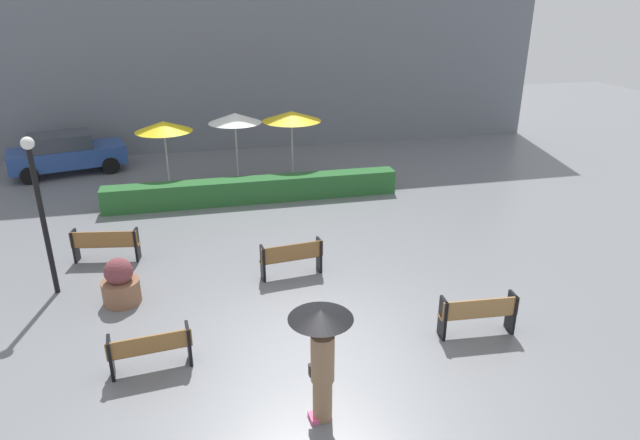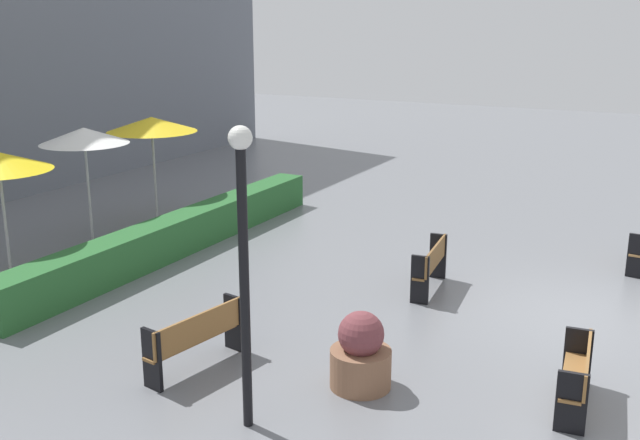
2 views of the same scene
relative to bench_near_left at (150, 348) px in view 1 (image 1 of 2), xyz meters
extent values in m
plane|color=slate|center=(3.10, 0.28, -0.47)|extent=(60.00, 60.00, 0.00)
cube|color=olive|center=(-0.01, 0.05, -0.04)|extent=(1.53, 0.42, 0.04)
cube|color=olive|center=(0.01, -0.10, 0.15)|extent=(1.50, 0.19, 0.35)
cube|color=black|center=(-0.69, -0.04, -0.07)|extent=(0.10, 0.37, 0.80)
cube|color=black|center=(0.69, 0.11, -0.07)|extent=(0.10, 0.37, 0.80)
cube|color=brown|center=(3.20, 3.14, -0.02)|extent=(1.59, 0.39, 0.04)
cube|color=brown|center=(3.21, 3.01, 0.21)|extent=(1.57, 0.21, 0.41)
cube|color=black|center=(2.48, 3.05, -0.03)|extent=(0.09, 0.33, 0.89)
cube|color=black|center=(3.92, 3.20, -0.03)|extent=(0.09, 0.33, 0.89)
cube|color=#9E7242|center=(6.44, -0.24, -0.03)|extent=(1.61, 0.37, 0.04)
cube|color=#9E7242|center=(6.43, -0.39, 0.20)|extent=(1.60, 0.16, 0.41)
cube|color=black|center=(5.70, -0.21, -0.04)|extent=(0.09, 0.35, 0.87)
cube|color=black|center=(7.17, -0.31, -0.04)|extent=(0.09, 0.35, 0.87)
cube|color=olive|center=(-1.37, 5.06, -0.05)|extent=(1.72, 0.52, 0.04)
cube|color=olive|center=(-1.39, 4.92, 0.18)|extent=(1.69, 0.32, 0.42)
cube|color=black|center=(-2.15, 5.17, -0.04)|extent=(0.12, 0.34, 0.87)
cube|color=black|center=(-0.59, 4.90, -0.04)|extent=(0.12, 0.34, 0.87)
cylinder|color=#8C6B4C|center=(2.80, -1.94, -0.09)|extent=(0.32, 0.32, 0.77)
cube|color=#F2598C|center=(2.74, -1.95, -0.43)|extent=(0.34, 0.29, 0.08)
cylinder|color=#8C6B4C|center=(2.80, -1.94, 0.71)|extent=(0.38, 0.38, 0.83)
sphere|color=tan|center=(2.80, -1.94, 1.23)|extent=(0.21, 0.21, 0.21)
cube|color=black|center=(2.76, -1.72, 0.35)|extent=(0.29, 0.12, 0.22)
cylinder|color=black|center=(2.79, -1.84, 1.01)|extent=(0.02, 0.02, 0.90)
cone|color=black|center=(2.79, -1.84, 1.46)|extent=(1.03, 1.03, 0.16)
cylinder|color=brown|center=(-0.79, 2.70, -0.20)|extent=(0.84, 0.84, 0.54)
sphere|color=brown|center=(-0.79, 2.70, 0.30)|extent=(0.63, 0.63, 0.63)
cylinder|color=black|center=(-2.33, 3.53, 1.26)|extent=(0.12, 0.12, 3.47)
sphere|color=white|center=(-2.33, 3.53, 3.11)|extent=(0.28, 0.28, 0.28)
cylinder|color=silver|center=(0.11, 10.56, 0.68)|extent=(0.06, 0.06, 2.30)
cone|color=yellow|center=(0.11, 10.56, 1.83)|extent=(1.97, 1.97, 0.35)
cylinder|color=silver|center=(2.58, 10.83, 0.74)|extent=(0.06, 0.06, 2.42)
cone|color=white|center=(2.58, 10.83, 1.95)|extent=(1.91, 1.91, 0.35)
cylinder|color=silver|center=(4.61, 10.66, 0.74)|extent=(0.06, 0.06, 2.43)
cone|color=yellow|center=(4.61, 10.66, 1.96)|extent=(2.15, 2.15, 0.35)
cube|color=#28602D|center=(2.93, 8.68, -0.07)|extent=(9.80, 0.70, 0.80)
cube|color=slate|center=(3.10, 16.28, 4.80)|extent=(28.00, 1.20, 10.55)
cube|color=#28478C|center=(-3.76, 13.55, 0.20)|extent=(4.50, 2.74, 0.70)
cube|color=#333842|center=(-3.95, 13.50, 0.82)|extent=(2.53, 2.11, 0.55)
cylinder|color=black|center=(-2.59, 14.75, -0.15)|extent=(0.67, 0.37, 0.64)
cylinder|color=black|center=(-2.16, 13.06, -0.15)|extent=(0.67, 0.37, 0.64)
cylinder|color=black|center=(-5.36, 14.04, -0.15)|extent=(0.67, 0.37, 0.64)
cylinder|color=black|center=(-4.93, 12.35, -0.15)|extent=(0.67, 0.37, 0.64)
camera|label=1|loc=(1.13, -8.99, 6.02)|focal=31.03mm
camera|label=2|loc=(-9.21, -1.05, 4.40)|focal=41.64mm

